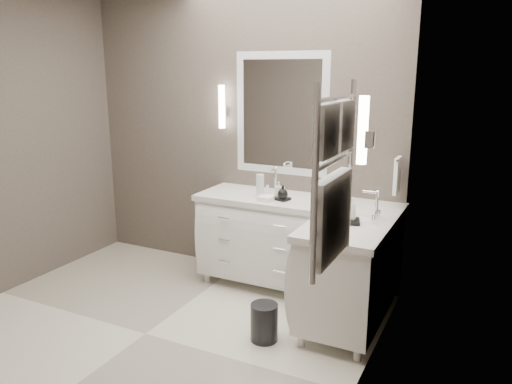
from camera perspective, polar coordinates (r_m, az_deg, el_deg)
The scene contains 18 objects.
floor at distance 4.01m, azimuth -12.51°, elevation -15.60°, with size 3.20×3.00×0.01m, color white.
wall_back at distance 4.79m, azimuth -2.04°, elevation 6.74°, with size 3.20×0.01×2.70m, color #4F473F.
wall_right at distance 2.82m, azimuth 12.30°, elevation 1.28°, with size 0.01×3.00×2.70m, color #4F473F.
vanity_back at distance 4.54m, azimuth 1.39°, elevation -4.87°, with size 1.24×0.59×0.97m.
vanity_right at distance 3.98m, azimuth 10.97°, elevation -7.96°, with size 0.59×1.24×0.97m.
mirror_back at distance 4.56m, azimuth 2.88°, elevation 8.89°, with size 0.90×0.02×1.10m.
mirror_right at distance 3.56m, azimuth 15.43°, elevation 6.97°, with size 0.02×0.90×1.10m.
sconce_back at distance 4.76m, azimuth -3.93°, elevation 9.61°, with size 0.06×0.06×0.40m.
sconce_right at distance 3.01m, azimuth 12.10°, elevation 6.77°, with size 0.06×0.06×0.40m.
towel_bar_corner at distance 4.18m, azimuth 15.85°, elevation 1.90°, with size 0.03×0.22×0.30m.
towel_ladder at distance 2.45m, azimuth 8.78°, elevation 0.54°, with size 0.06×0.58×0.90m.
waste_bin at distance 3.78m, azimuth 0.94°, elevation -14.66°, with size 0.20×0.20×0.28m, color black.
amenity_tray_back at distance 4.30m, azimuth 2.86°, elevation -0.74°, with size 0.14×0.11×0.02m, color black.
amenity_tray_right at distance 3.73m, azimuth 10.82°, elevation -3.28°, with size 0.12×0.16×0.02m, color black.
water_bottle at distance 4.38m, azimuth 0.47°, elevation 0.73°, with size 0.07×0.07×0.20m, color silver.
soap_bottle_a at distance 4.31m, azimuth 2.62°, elevation 0.33°, with size 0.06×0.06×0.13m, color white.
soap_bottle_b at distance 4.25m, azimuth 3.08°, elevation 0.01°, with size 0.09×0.09×0.12m, color black.
soap_bottle_c at distance 3.71m, azimuth 10.89°, elevation -1.87°, with size 0.06×0.06×0.17m, color white.
Camera 1 is at (2.26, -2.67, 1.96)m, focal length 35.00 mm.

